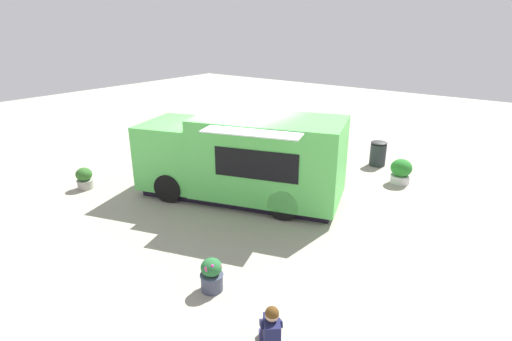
{
  "coord_description": "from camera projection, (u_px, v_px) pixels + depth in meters",
  "views": [
    {
      "loc": [
        -8.03,
        -6.57,
        4.47
      ],
      "look_at": [
        -0.29,
        -0.76,
        0.9
      ],
      "focal_mm": 28.23,
      "sensor_mm": 36.0,
      "label": 1
    }
  ],
  "objects": [
    {
      "name": "ground_plane",
      "position": [
        241.0,
        192.0,
        11.27
      ],
      "size": [
        40.0,
        40.0,
        0.0
      ],
      "primitive_type": "plane",
      "color": "#A5A08E"
    },
    {
      "name": "food_truck",
      "position": [
        243.0,
        159.0,
        10.59
      ],
      "size": [
        3.54,
        5.71,
        2.24
      ],
      "color": "#58C957",
      "rests_on": "ground_plane"
    },
    {
      "name": "person_customer",
      "position": [
        271.0,
        334.0,
        5.72
      ],
      "size": [
        0.78,
        0.7,
        0.8
      ],
      "color": "navy",
      "rests_on": "ground_plane"
    },
    {
      "name": "planter_flowering_near",
      "position": [
        212.0,
        275.0,
        7.06
      ],
      "size": [
        0.42,
        0.42,
        0.62
      ],
      "color": "#414659",
      "rests_on": "ground_plane"
    },
    {
      "name": "planter_flowering_far",
      "position": [
        401.0,
        171.0,
        11.78
      ],
      "size": [
        0.61,
        0.61,
        0.74
      ],
      "color": "silver",
      "rests_on": "ground_plane"
    },
    {
      "name": "planter_flowering_side",
      "position": [
        85.0,
        178.0,
        11.42
      ],
      "size": [
        0.46,
        0.46,
        0.62
      ],
      "color": "gray",
      "rests_on": "ground_plane"
    },
    {
      "name": "plaza_bench",
      "position": [
        199.0,
        137.0,
        15.34
      ],
      "size": [
        1.16,
        1.86,
        0.47
      ],
      "color": "#493220",
      "rests_on": "ground_plane"
    },
    {
      "name": "trash_bin",
      "position": [
        378.0,
        153.0,
        13.26
      ],
      "size": [
        0.53,
        0.53,
        0.83
      ],
      "color": "#23292D",
      "rests_on": "ground_plane"
    }
  ]
}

